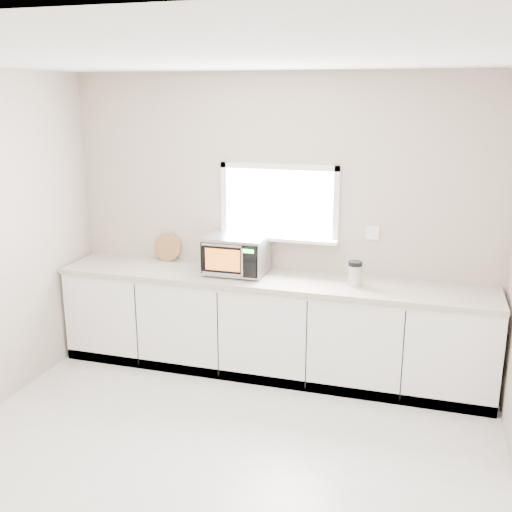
% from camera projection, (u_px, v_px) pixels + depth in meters
% --- Properties ---
extents(ground, '(4.00, 4.00, 0.00)m').
position_uv_depth(ground, '(203.00, 480.00, 4.02)').
color(ground, beige).
rests_on(ground, ground).
extents(back_wall, '(4.00, 0.17, 2.70)m').
position_uv_depth(back_wall, '(279.00, 222.00, 5.50)').
color(back_wall, '#B29F8D').
rests_on(back_wall, ground).
extents(cabinets, '(3.92, 0.60, 0.88)m').
position_uv_depth(cabinets, '(270.00, 327.00, 5.47)').
color(cabinets, white).
rests_on(cabinets, ground).
extents(countertop, '(3.92, 0.64, 0.04)m').
position_uv_depth(countertop, '(270.00, 280.00, 5.34)').
color(countertop, '#BAAF99').
rests_on(countertop, cabinets).
extents(microwave, '(0.55, 0.46, 0.35)m').
position_uv_depth(microwave, '(236.00, 254.00, 5.41)').
color(microwave, black).
rests_on(microwave, countertop).
extents(knife_block, '(0.12, 0.23, 0.33)m').
position_uv_depth(knife_block, '(226.00, 260.00, 5.37)').
color(knife_block, '#472419').
rests_on(knife_block, countertop).
extents(cutting_board, '(0.27, 0.07, 0.27)m').
position_uv_depth(cutting_board, '(167.00, 247.00, 5.84)').
color(cutting_board, '#A97041').
rests_on(cutting_board, countertop).
extents(coffee_grinder, '(0.13, 0.13, 0.22)m').
position_uv_depth(coffee_grinder, '(355.00, 273.00, 5.10)').
color(coffee_grinder, '#B7BABF').
rests_on(coffee_grinder, countertop).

